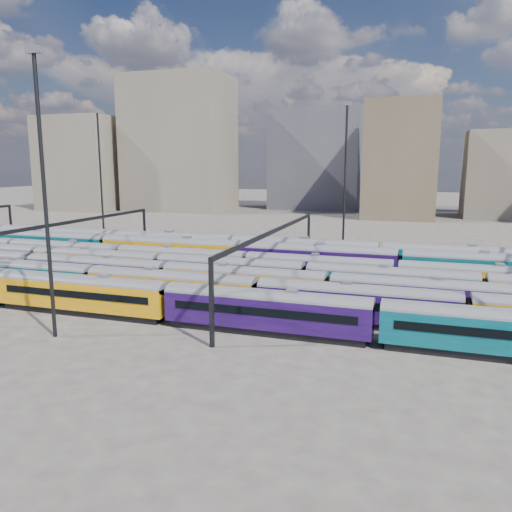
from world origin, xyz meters
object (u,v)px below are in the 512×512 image
(rake_0, at_px, (83,290))
(rake_1, at_px, (258,292))
(rake_2, at_px, (166,274))
(mast_2, at_px, (44,185))

(rake_0, relative_size, rake_1, 0.84)
(rake_0, xyz_separation_m, rake_2, (4.68, 10.00, -0.06))
(rake_1, bearing_deg, mast_2, -143.23)
(rake_1, bearing_deg, rake_0, -164.56)
(rake_0, height_order, rake_1, rake_0)
(mast_2, bearing_deg, rake_1, 36.77)
(mast_2, bearing_deg, rake_2, 81.22)
(rake_0, relative_size, rake_2, 0.85)
(rake_1, relative_size, mast_2, 4.74)
(rake_0, distance_m, rake_1, 18.78)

